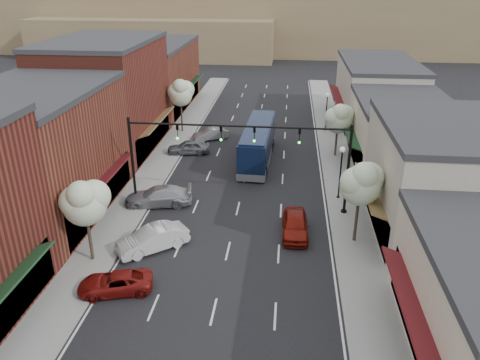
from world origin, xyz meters
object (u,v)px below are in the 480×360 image
(tree_right_far, at_px, (339,118))
(lamp_post_near, at_px, (341,164))
(parked_car_a, at_px, (115,283))
(parked_car_e, at_px, (210,134))
(parked_car_d, at_px, (188,147))
(parked_car_b, at_px, (152,239))
(signal_mast_right, at_px, (316,155))
(lamp_post_far, at_px, (327,106))
(coach_bus, at_px, (258,142))
(tree_left_near, at_px, (85,201))
(parked_car_c, at_px, (158,196))
(red_hatchback, at_px, (295,225))
(tree_left_far, at_px, (181,92))
(signal_mast_left, at_px, (162,149))
(tree_right_near, at_px, (362,182))

(tree_right_far, xyz_separation_m, lamp_post_near, (-0.55, -9.44, -0.99))
(parked_car_a, relative_size, parked_car_e, 1.10)
(parked_car_d, bearing_deg, parked_car_b, -7.92)
(signal_mast_right, relative_size, lamp_post_far, 1.85)
(parked_car_a, height_order, parked_car_d, parked_car_d)
(coach_bus, bearing_deg, parked_car_a, -105.07)
(parked_car_a, bearing_deg, parked_car_b, 153.84)
(parked_car_e, bearing_deg, lamp_post_far, 78.01)
(parked_car_d, bearing_deg, tree_left_near, -18.25)
(lamp_post_far, distance_m, parked_car_c, 24.53)
(red_hatchback, distance_m, parked_car_b, 9.67)
(parked_car_a, distance_m, parked_car_e, 26.60)
(signal_mast_right, relative_size, tree_left_far, 1.34)
(tree_right_far, bearing_deg, tree_left_near, -129.69)
(coach_bus, distance_m, parked_car_e, 7.85)
(parked_car_c, bearing_deg, parked_car_b, 1.35)
(parked_car_d, xyz_separation_m, parked_car_e, (1.46, 4.50, -0.08))
(signal_mast_right, bearing_deg, lamp_post_far, 83.78)
(red_hatchback, distance_m, parked_car_a, 12.55)
(coach_bus, xyz_separation_m, red_hatchback, (3.53, -13.70, -1.05))
(coach_bus, bearing_deg, lamp_post_near, -45.83)
(parked_car_b, bearing_deg, signal_mast_left, 147.91)
(lamp_post_far, bearing_deg, signal_mast_left, -123.86)
(signal_mast_right, xyz_separation_m, tree_left_near, (-13.87, -8.05, -0.40))
(tree_left_far, distance_m, parked_car_d, 8.03)
(lamp_post_near, xyz_separation_m, red_hatchback, (-3.47, -5.91, -2.26))
(signal_mast_left, distance_m, coach_bus, 12.45)
(tree_left_near, xyz_separation_m, lamp_post_far, (16.05, 28.06, -1.22))
(signal_mast_left, xyz_separation_m, parked_car_b, (0.73, -6.30, -3.85))
(signal_mast_right, height_order, parked_car_a, signal_mast_right)
(tree_right_far, xyz_separation_m, parked_car_d, (-14.53, -0.70, -3.29))
(tree_left_near, height_order, parked_car_d, tree_left_near)
(tree_left_near, relative_size, red_hatchback, 1.29)
(tree_right_near, distance_m, parked_car_d, 21.43)
(red_hatchback, height_order, parked_car_c, same)
(lamp_post_far, height_order, parked_car_e, lamp_post_far)
(tree_right_near, relative_size, parked_car_a, 1.42)
(tree_right_near, height_order, parked_car_c, tree_right_near)
(signal_mast_right, xyz_separation_m, parked_car_a, (-11.40, -10.84, -4.04))
(signal_mast_left, bearing_deg, red_hatchback, -18.90)
(signal_mast_left, relative_size, tree_left_near, 1.44)
(lamp_post_near, distance_m, coach_bus, 10.54)
(signal_mast_left, bearing_deg, lamp_post_near, 10.56)
(tree_left_far, relative_size, red_hatchback, 1.39)
(signal_mast_left, distance_m, red_hatchback, 11.21)
(signal_mast_right, relative_size, signal_mast_left, 1.00)
(parked_car_b, distance_m, parked_car_c, 6.42)
(tree_left_near, xyz_separation_m, parked_car_d, (2.07, 19.30, -3.52))
(tree_left_near, height_order, lamp_post_far, tree_left_near)
(tree_left_near, height_order, parked_car_b, tree_left_near)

